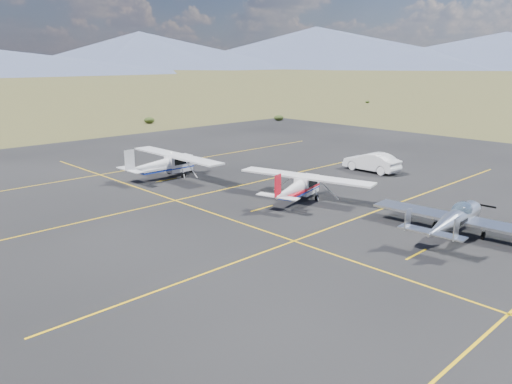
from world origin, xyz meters
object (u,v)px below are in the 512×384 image
aircraft_cessna (299,186)px  aircraft_plain (166,163)px  aircraft_low_wing (456,218)px  sedan (372,162)px

aircraft_cessna → aircraft_plain: (-2.51, 12.27, 0.10)m
aircraft_plain → aircraft_low_wing: bearing=-81.6°
sedan → aircraft_cessna: bearing=10.1°
aircraft_low_wing → aircraft_plain: (-3.44, 22.83, 0.16)m
aircraft_plain → sedan: aircraft_plain is taller
aircraft_plain → sedan: 17.55m
aircraft_cessna → sedan: bearing=-5.2°
aircraft_low_wing → sedan: aircraft_low_wing is taller
aircraft_cessna → sedan: size_ratio=1.95×
aircraft_low_wing → sedan: size_ratio=2.01×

